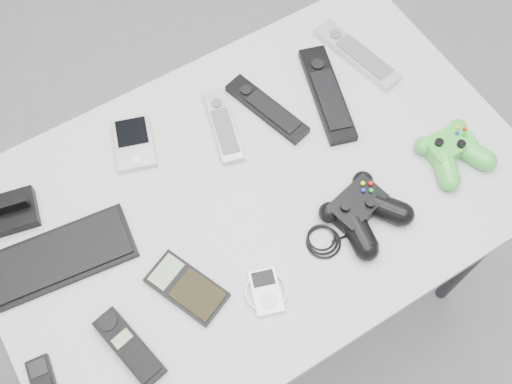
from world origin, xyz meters
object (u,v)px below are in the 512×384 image
remote_silver_a (223,126)px  mp3_player (266,291)px  pda_keyboard (61,256)px  remote_black_b (327,94)px  remote_black_a (267,108)px  controller_black (363,210)px  desk (254,203)px  calculator (187,287)px  cordless_handset (129,347)px  pda (134,143)px  controller_green (453,150)px  mobile_phone (43,382)px  remote_silver_b (357,54)px

remote_silver_a → mp3_player: remote_silver_a is taller
pda_keyboard → remote_black_b: remote_black_b is taller
remote_black_a → remote_silver_a: bearing=158.1°
remote_black_b → controller_black: (-0.10, -0.27, 0.01)m
desk → calculator: 0.25m
remote_silver_a → pda_keyboard: bearing=-151.8°
desk → cordless_handset: 0.39m
cordless_handset → calculator: (0.14, 0.04, -0.00)m
mp3_player → remote_black_a: bearing=76.7°
remote_black_a → desk: bearing=-144.7°
pda_keyboard → pda: pda is taller
desk → controller_green: bearing=-20.3°
calculator → pda_keyboard: bearing=111.8°
desk → mp3_player: (-0.09, -0.19, 0.07)m
pda_keyboard → remote_black_a: 0.52m
mobile_phone → controller_black: bearing=4.8°
remote_black_b → mp3_player: 0.46m
remote_silver_a → remote_silver_b: (0.35, 0.01, 0.00)m
calculator → mp3_player: same height
remote_silver_a → mp3_player: size_ratio=2.09×
remote_silver_a → controller_green: controller_green is taller
remote_black_a → cordless_handset: cordless_handset is taller
remote_silver_a → controller_green: 0.47m
remote_black_b → calculator: 0.52m
remote_black_a → controller_black: size_ratio=0.80×
mobile_phone → controller_black: size_ratio=0.35×
remote_black_b → controller_green: (0.13, -0.25, 0.01)m
cordless_handset → controller_green: controller_green is taller
cordless_handset → mobile_phone: bearing=158.8°
pda → controller_black: size_ratio=0.48×
cordless_handset → remote_black_b: bearing=11.7°
remote_silver_a → calculator: remote_silver_a is taller
desk → remote_black_b: remote_black_b is taller
mobile_phone → cordless_handset: cordless_handset is taller
desk → mp3_player: 0.22m
remote_black_a → mobile_phone: 0.68m
desk → controller_green: size_ratio=7.53×
desk → remote_silver_a: remote_silver_a is taller
remote_black_b → controller_black: size_ratio=0.97×
pda_keyboard → controller_green: 0.80m
desk → remote_silver_b: 0.41m
mobile_phone → cordless_handset: bearing=-1.9°
remote_black_a → cordless_handset: (-0.47, -0.30, 0.00)m
desk → controller_green: (0.39, -0.14, 0.09)m
remote_black_b → cordless_handset: bearing=-138.9°
desk → cordless_handset: size_ratio=7.09×
remote_black_b → calculator: bearing=-137.2°
remote_silver_b → controller_green: size_ratio=1.54×
remote_silver_a → remote_silver_b: 0.35m
calculator → controller_black: (0.36, -0.05, 0.02)m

